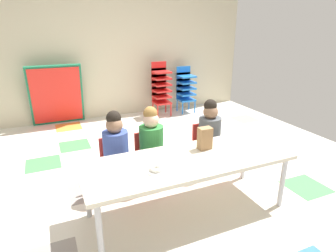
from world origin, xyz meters
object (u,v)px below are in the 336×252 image
object	(u,v)px
kid_chair_blue_stack	(185,87)
folded_activity_table	(57,95)
kid_chair_red_stack	(161,86)
donut_powdered_on_plate	(156,168)
paper_plate_near_edge	(156,171)
seated_child_near_camera	(116,146)
craft_table	(188,163)
paper_plate_center_table	(153,158)
seated_child_far_right	(209,130)
paper_bag_brown	(205,138)
seated_child_middle_seat	(151,140)

from	to	relation	value
kid_chair_blue_stack	folded_activity_table	world-z (taller)	folded_activity_table
kid_chair_red_stack	donut_powdered_on_plate	size ratio (longest dim) A/B	8.57
paper_plate_near_edge	donut_powdered_on_plate	world-z (taller)	donut_powdered_on_plate
seated_child_near_camera	paper_plate_near_edge	bearing A→B (deg)	-75.26
craft_table	paper_plate_center_table	distance (m)	0.33
paper_plate_near_edge	paper_plate_center_table	size ratio (longest dim) A/B	1.00
seated_child_far_right	paper_bag_brown	xyz separation A→B (m)	(-0.33, -0.45, 0.12)
kid_chair_blue_stack	kid_chair_red_stack	bearing A→B (deg)	179.98
kid_chair_blue_stack	paper_bag_brown	xyz separation A→B (m)	(-1.26, -2.88, 0.16)
seated_child_middle_seat	kid_chair_blue_stack	world-z (taller)	seated_child_middle_seat
kid_chair_red_stack	donut_powdered_on_plate	distance (m)	3.39
seated_child_near_camera	paper_bag_brown	bearing A→B (deg)	-30.02
seated_child_near_camera	donut_powdered_on_plate	world-z (taller)	seated_child_near_camera
seated_child_near_camera	kid_chair_red_stack	distance (m)	2.86
seated_child_far_right	paper_plate_center_table	world-z (taller)	seated_child_far_right
kid_chair_blue_stack	craft_table	bearing A→B (deg)	-116.57
paper_plate_center_table	donut_powdered_on_plate	size ratio (longest dim) A/B	1.48
seated_child_near_camera	paper_plate_near_edge	world-z (taller)	seated_child_near_camera
seated_child_far_right	paper_plate_center_table	xyz separation A→B (m)	(-0.88, -0.44, 0.01)
kid_chair_red_stack	paper_plate_near_edge	size ratio (longest dim) A/B	5.78
kid_chair_red_stack	paper_bag_brown	size ratio (longest dim) A/B	4.73
paper_bag_brown	paper_plate_near_edge	distance (m)	0.66
folded_activity_table	donut_powdered_on_plate	xyz separation A→B (m)	(0.59, -3.30, 0.05)
seated_child_far_right	paper_plate_near_edge	distance (m)	1.16
seated_child_far_right	kid_chair_blue_stack	xyz separation A→B (m)	(0.93, 2.43, -0.04)
seated_child_near_camera	kid_chair_red_stack	bearing A→B (deg)	58.22
donut_powdered_on_plate	seated_child_near_camera	bearing A→B (deg)	104.74
paper_plate_center_table	folded_activity_table	bearing A→B (deg)	102.00
paper_bag_brown	paper_plate_near_edge	xyz separation A→B (m)	(-0.60, -0.23, -0.11)
folded_activity_table	kid_chair_blue_stack	bearing A→B (deg)	-4.33
seated_child_near_camera	paper_plate_near_edge	size ratio (longest dim) A/B	5.10
craft_table	paper_plate_center_table	xyz separation A→B (m)	(-0.29, 0.14, 0.05)
paper_bag_brown	folded_activity_table	bearing A→B (deg)	111.24
seated_child_middle_seat	donut_powdered_on_plate	size ratio (longest dim) A/B	7.56
seated_child_near_camera	paper_plate_center_table	size ratio (longest dim) A/B	5.10
paper_plate_near_edge	seated_child_middle_seat	bearing A→B (deg)	73.05
seated_child_far_right	seated_child_middle_seat	bearing A→B (deg)	180.00
craft_table	kid_chair_blue_stack	distance (m)	3.37
kid_chair_red_stack	seated_child_near_camera	bearing A→B (deg)	-121.78
seated_child_near_camera	kid_chair_blue_stack	distance (m)	3.18
seated_child_far_right	craft_table	bearing A→B (deg)	-134.85
kid_chair_red_stack	folded_activity_table	bearing A→B (deg)	174.47
folded_activity_table	kid_chair_red_stack	bearing A→B (deg)	-5.53
craft_table	paper_bag_brown	world-z (taller)	paper_bag_brown
paper_plate_center_table	seated_child_near_camera	bearing A→B (deg)	118.56
paper_bag_brown	seated_child_middle_seat	bearing A→B (deg)	131.07
seated_child_near_camera	folded_activity_table	world-z (taller)	folded_activity_table
craft_table	seated_child_far_right	bearing A→B (deg)	45.15
seated_child_near_camera	donut_powdered_on_plate	xyz separation A→B (m)	(0.18, -0.68, 0.03)
kid_chair_red_stack	donut_powdered_on_plate	bearing A→B (deg)	-113.05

